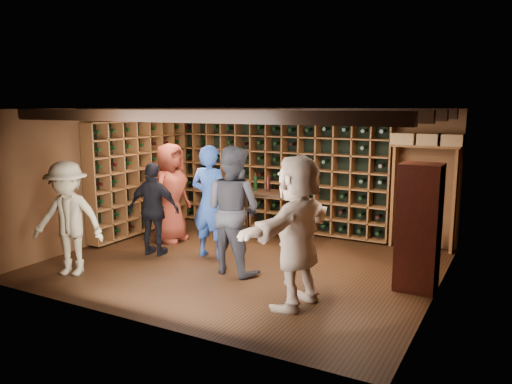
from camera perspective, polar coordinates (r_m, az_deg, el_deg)
The scene contains 13 objects.
ground at distance 8.23m, azimuth -1.65°, elevation -8.21°, with size 6.00×6.00×0.00m, color black.
room_shell at distance 7.87m, azimuth -1.54°, elevation 8.89°, with size 6.00×6.00×6.00m.
wine_rack_back at distance 10.22m, azimuth 2.32°, elevation 1.98°, with size 4.65×0.30×2.20m.
wine_rack_left at distance 10.26m, azimuth -13.13°, elevation 1.75°, with size 0.30×2.65×2.20m.
crate_shelf at distance 9.26m, azimuth 18.85°, elevation 3.24°, with size 1.20×0.32×2.07m.
display_cabinet at distance 7.27m, azimuth 18.05°, elevation -4.13°, with size 0.55×0.50×1.75m.
man_blue_shirt at distance 8.41m, azimuth -5.25°, elevation -1.12°, with size 0.70×0.46×1.91m, color navy.
man_grey_suit at distance 7.61m, azimuth -2.63°, elevation -2.07°, with size 0.95×0.74×1.96m, color black.
guest_red_floral at distance 9.51m, azimuth -9.72°, elevation -0.09°, with size 0.91×0.59×1.86m, color maroon.
guest_woman_black at distance 8.70m, azimuth -11.58°, elevation -1.95°, with size 0.94×0.39×1.60m, color black.
guest_khaki at distance 8.05m, azimuth -20.68°, elevation -2.87°, with size 1.12×0.65×1.74m, color gray.
guest_beige at distance 6.34m, azimuth 4.72°, elevation -4.53°, with size 1.82×0.58×1.96m, color tan.
tasting_table at distance 9.42m, azimuth 1.55°, elevation -0.71°, with size 1.31×0.76×1.22m.
Camera 1 is at (3.93, -6.76, 2.56)m, focal length 35.00 mm.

